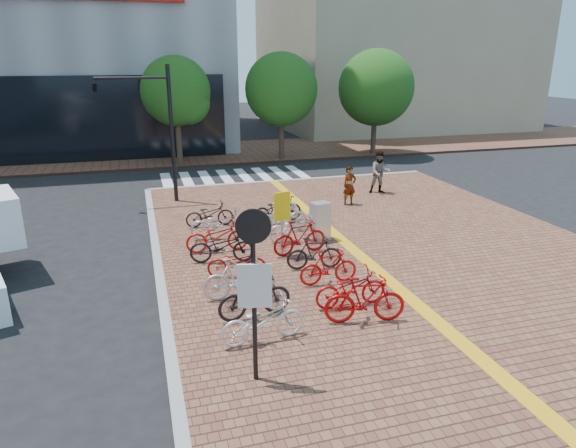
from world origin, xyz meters
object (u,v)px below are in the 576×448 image
object	(u,v)px
bike_0	(263,320)
bike_12	(300,237)
bike_7	(210,214)
utility_box	(320,221)
bike_5	(217,236)
bike_9	(351,288)
pedestrian_b	(380,172)
pedestrian_a	(350,185)
traffic_light_pole	(137,110)
bike_13	(295,228)
bike_8	(365,300)
bike_1	(255,296)
bike_10	(329,267)
bike_11	(314,253)
bike_4	(222,246)
bike_3	(237,262)
bike_2	(239,278)
notice_sign	(254,276)
bike_6	(220,224)
bike_15	(277,209)
bike_14	(283,217)
yellow_sign	(282,212)

from	to	relation	value
bike_0	bike_12	bearing A→B (deg)	-32.67
bike_7	utility_box	bearing A→B (deg)	-128.27
bike_5	bike_9	world-z (taller)	bike_5
bike_9	pedestrian_b	bearing A→B (deg)	-29.79
pedestrian_a	traffic_light_pole	bearing A→B (deg)	154.76
traffic_light_pole	bike_9	bearing A→B (deg)	-67.71
bike_5	bike_13	world-z (taller)	bike_5
bike_8	pedestrian_b	distance (m)	12.07
bike_0	pedestrian_a	xyz separation A→B (m)	(5.98, 9.46, 0.31)
bike_0	bike_13	distance (m)	6.32
bike_1	bike_10	xyz separation A→B (m)	(2.30, 1.27, -0.05)
bike_11	pedestrian_a	distance (m)	7.04
bike_4	bike_9	size ratio (longest dim) A/B	1.05
bike_1	bike_3	bearing A→B (deg)	-8.43
bike_8	traffic_light_pole	bearing A→B (deg)	31.37
bike_2	notice_sign	size ratio (longest dim) A/B	0.55
bike_6	bike_7	distance (m)	1.42
bike_0	bike_6	xyz separation A→B (m)	(0.20, 6.81, 0.03)
bike_7	bike_15	world-z (taller)	bike_15
bike_14	bike_5	bearing A→B (deg)	111.84
bike_13	pedestrian_a	distance (m)	5.05
pedestrian_b	bike_6	bearing A→B (deg)	-140.45
bike_4	bike_5	world-z (taller)	bike_5
bike_12	bike_4	bearing A→B (deg)	80.52
bike_9	bike_5	bearing A→B (deg)	28.50
bike_9	bike_12	world-z (taller)	bike_12
bike_11	bike_12	world-z (taller)	bike_12
bike_12	bike_9	bearing A→B (deg)	171.95
bike_6	bike_14	xyz separation A→B (m)	(2.19, 0.01, 0.03)
bike_2	notice_sign	distance (m)	3.84
bike_7	bike_12	world-z (taller)	bike_12
bike_3	bike_8	size ratio (longest dim) A/B	0.87
bike_2	bike_14	distance (m)	5.26
bike_15	traffic_light_pole	xyz separation A→B (m)	(-4.60, 4.11, 3.33)
bike_10	utility_box	world-z (taller)	utility_box
bike_15	utility_box	bearing A→B (deg)	-168.14
bike_7	bike_11	size ratio (longest dim) A/B	1.07
bike_0	bike_10	xyz separation A→B (m)	(2.38, 2.36, -0.01)
bike_8	bike_0	bearing A→B (deg)	104.20
bike_8	utility_box	distance (m)	5.64
traffic_light_pole	utility_box	bearing A→B (deg)	-49.40
bike_5	bike_7	bearing A→B (deg)	-1.47
yellow_sign	notice_sign	world-z (taller)	notice_sign
traffic_light_pole	bike_7	bearing A→B (deg)	-60.91
pedestrian_b	notice_sign	bearing A→B (deg)	-112.64
traffic_light_pole	bike_10	bearing A→B (deg)	-65.23
bike_5	bike_14	world-z (taller)	bike_14
bike_1	traffic_light_pole	xyz separation A→B (m)	(-2.18, 10.99, 3.30)
notice_sign	traffic_light_pole	bearing A→B (deg)	97.03
bike_5	notice_sign	bearing A→B (deg)	178.51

